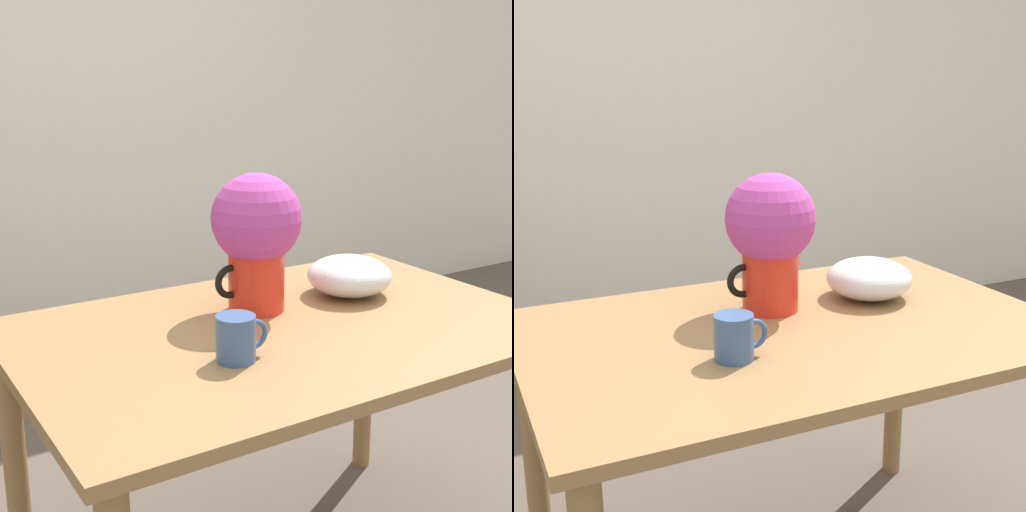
{
  "view_description": "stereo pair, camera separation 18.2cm",
  "coord_description": "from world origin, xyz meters",
  "views": [
    {
      "loc": [
        -0.97,
        -1.22,
        1.36
      ],
      "look_at": [
        -0.04,
        0.27,
        0.9
      ],
      "focal_mm": 50.0,
      "sensor_mm": 36.0,
      "label": 1
    },
    {
      "loc": [
        -0.81,
        -1.31,
        1.36
      ],
      "look_at": [
        -0.04,
        0.27,
        0.9
      ],
      "focal_mm": 50.0,
      "sensor_mm": 36.0,
      "label": 2
    }
  ],
  "objects": [
    {
      "name": "wall_back",
      "position": [
        0.0,
        2.1,
        1.3
      ],
      "size": [
        8.0,
        0.05,
        2.6
      ],
      "color": "silver",
      "rests_on": "ground_plane"
    },
    {
      "name": "table",
      "position": [
        -0.04,
        0.14,
        0.65
      ],
      "size": [
        1.3,
        0.86,
        0.75
      ],
      "color": "olive",
      "rests_on": "ground_plane"
    },
    {
      "name": "flower_vase",
      "position": [
        -0.04,
        0.27,
        0.96
      ],
      "size": [
        0.24,
        0.23,
        0.36
      ],
      "color": "red",
      "rests_on": "table"
    },
    {
      "name": "white_bowl",
      "position": [
        0.24,
        0.25,
        0.81
      ],
      "size": [
        0.23,
        0.23,
        0.11
      ],
      "color": "silver",
      "rests_on": "table"
    },
    {
      "name": "coffee_mug",
      "position": [
        -0.25,
        0.01,
        0.8
      ],
      "size": [
        0.12,
        0.09,
        0.1
      ],
      "color": "#385689",
      "rests_on": "table"
    }
  ]
}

